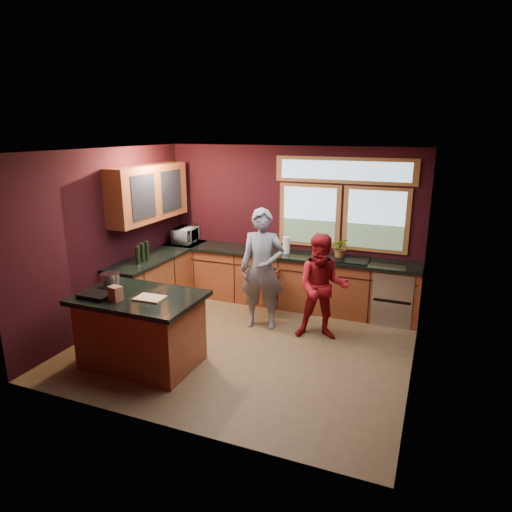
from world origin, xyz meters
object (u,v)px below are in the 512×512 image
Objects in this scene: person_grey at (262,269)px; cutting_board at (150,298)px; island at (141,329)px; stock_pot at (110,280)px; person_red at (322,287)px.

person_grey is 5.27× the size of cutting_board.
cutting_board is (0.20, -0.05, 0.48)m from island.
cutting_board is at bearing -14.93° from stock_pot.
cutting_board is 0.78m from stock_pot.
person_grey is 1.18× the size of person_red.
stock_pot is (-1.56, -1.54, 0.11)m from person_grey.
person_red is at bearing -15.12° from person_grey.
person_red is 6.49× the size of stock_pot.
stock_pot reaches higher than island.
person_red is (0.95, -0.06, -0.14)m from person_grey.
person_grey reaches higher than cutting_board.
person_grey is 0.96m from person_red.
cutting_board is (-0.81, -1.74, 0.03)m from person_grey.
stock_pot is at bearing 164.74° from island.
island is 6.46× the size of stock_pot.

